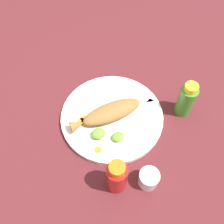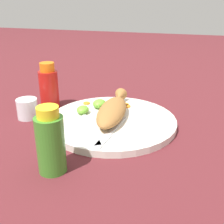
% 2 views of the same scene
% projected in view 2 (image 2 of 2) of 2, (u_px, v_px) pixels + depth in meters
% --- Properties ---
extents(ground_plane, '(4.00, 4.00, 0.00)m').
position_uv_depth(ground_plane, '(112.00, 124.00, 0.79)').
color(ground_plane, '#561E23').
extents(main_plate, '(0.36, 0.36, 0.02)m').
position_uv_depth(main_plate, '(112.00, 122.00, 0.79)').
color(main_plate, silver).
rests_on(main_plate, ground_plane).
extents(fried_fish, '(0.26, 0.09, 0.04)m').
position_uv_depth(fried_fish, '(113.00, 110.00, 0.79)').
color(fried_fish, '#996633').
rests_on(fried_fish, main_plate).
extents(fork_near, '(0.19, 0.03, 0.00)m').
position_uv_depth(fork_near, '(110.00, 133.00, 0.70)').
color(fork_near, silver).
rests_on(fork_near, main_plate).
extents(fork_far, '(0.17, 0.11, 0.00)m').
position_uv_depth(fork_far, '(91.00, 131.00, 0.71)').
color(fork_far, silver).
rests_on(fork_far, main_plate).
extents(carrot_slice_near, '(0.03, 0.03, 0.00)m').
position_uv_depth(carrot_slice_near, '(125.00, 105.00, 0.88)').
color(carrot_slice_near, orange).
rests_on(carrot_slice_near, main_plate).
extents(carrot_slice_mid, '(0.02, 0.02, 0.00)m').
position_uv_depth(carrot_slice_mid, '(127.00, 106.00, 0.86)').
color(carrot_slice_mid, orange).
rests_on(carrot_slice_mid, main_plate).
extents(carrot_slice_far, '(0.02, 0.02, 0.00)m').
position_uv_depth(carrot_slice_far, '(119.00, 105.00, 0.87)').
color(carrot_slice_far, orange).
rests_on(carrot_slice_far, main_plate).
extents(carrot_slice_extra, '(0.02, 0.02, 0.00)m').
position_uv_depth(carrot_slice_extra, '(87.00, 103.00, 0.89)').
color(carrot_slice_extra, orange).
rests_on(carrot_slice_extra, main_plate).
extents(lime_wedge_main, '(0.05, 0.04, 0.03)m').
position_uv_depth(lime_wedge_main, '(99.00, 104.00, 0.85)').
color(lime_wedge_main, '#6BB233').
rests_on(lime_wedge_main, main_plate).
extents(lime_wedge_side, '(0.04, 0.03, 0.02)m').
position_uv_depth(lime_wedge_side, '(83.00, 110.00, 0.81)').
color(lime_wedge_side, '#6BB233').
rests_on(lime_wedge_side, main_plate).
extents(hot_sauce_bottle_red, '(0.06, 0.06, 0.15)m').
position_uv_depth(hot_sauce_bottle_red, '(49.00, 87.00, 0.88)').
color(hot_sauce_bottle_red, '#B21914').
rests_on(hot_sauce_bottle_red, ground_plane).
extents(hot_sauce_bottle_green, '(0.06, 0.06, 0.14)m').
position_uv_depth(hot_sauce_bottle_green, '(50.00, 142.00, 0.56)').
color(hot_sauce_bottle_green, '#3D8428').
rests_on(hot_sauce_bottle_green, ground_plane).
extents(salt_cup, '(0.06, 0.06, 0.06)m').
position_uv_depth(salt_cup, '(27.00, 110.00, 0.82)').
color(salt_cup, silver).
rests_on(salt_cup, ground_plane).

